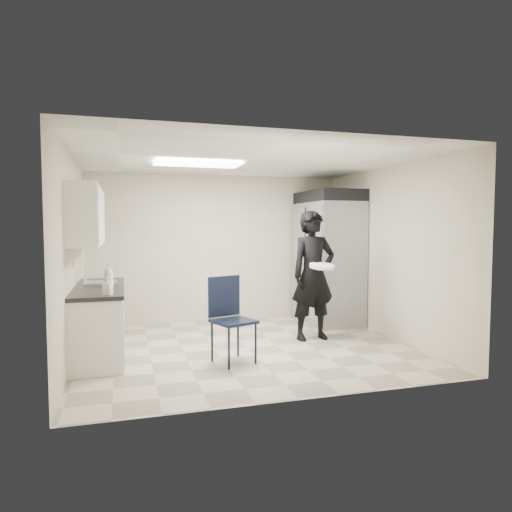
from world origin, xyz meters
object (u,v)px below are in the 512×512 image
object	(u,v)px
commercial_fridge	(328,263)
folding_chair	(234,321)
man_tuxedo	(313,275)
lower_counter	(99,323)

from	to	relation	value
commercial_fridge	folding_chair	bearing A→B (deg)	-138.74
folding_chair	man_tuxedo	xyz separation A→B (m)	(1.41, 0.81, 0.44)
folding_chair	man_tuxedo	world-z (taller)	man_tuxedo
lower_counter	folding_chair	bearing A→B (deg)	-27.03
commercial_fridge	man_tuxedo	size ratio (longest dim) A/B	1.09
lower_counter	man_tuxedo	distance (m)	3.08
lower_counter	man_tuxedo	world-z (taller)	man_tuxedo
folding_chair	lower_counter	bearing A→B (deg)	133.19
lower_counter	folding_chair	distance (m)	1.82
lower_counter	commercial_fridge	bearing A→B (deg)	15.88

